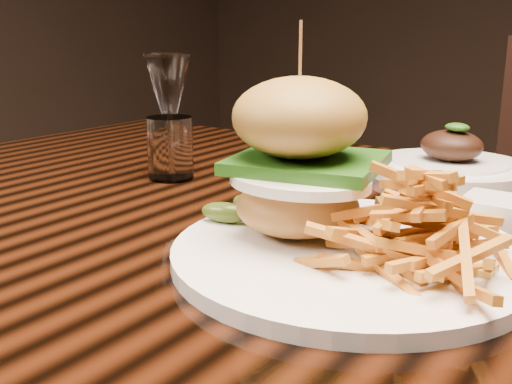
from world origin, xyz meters
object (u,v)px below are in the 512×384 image
Objects in this scene: dining_table at (361,289)px; far_dish at (450,164)px; burger_plate at (347,200)px; wine_glass at (169,88)px.

dining_table is 6.64× the size of far_dish.
dining_table is 0.17m from burger_plate.
wine_glass is at bearing 158.24° from burger_plate.
dining_table is at bearing -89.83° from far_dish.
wine_glass reaches higher than dining_table.
burger_plate is at bearing -74.41° from dining_table.
far_dish is at bearing 94.39° from burger_plate.
far_dish is at bearing 38.56° from wine_glass.
far_dish reaches higher than dining_table.
dining_table is 0.32m from far_dish.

